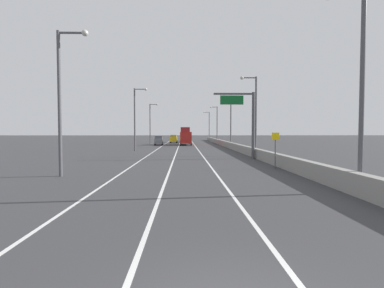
% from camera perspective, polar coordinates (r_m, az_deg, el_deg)
% --- Properties ---
extents(ground_plane, '(320.00, 320.00, 0.00)m').
position_cam_1_polar(ground_plane, '(68.99, -0.80, -0.14)').
color(ground_plane, '#38383A').
extents(lane_stripe_left, '(0.16, 130.00, 0.00)m').
position_cam_1_polar(lane_stripe_left, '(60.18, -5.94, -0.53)').
color(lane_stripe_left, silver).
rests_on(lane_stripe_left, ground_plane).
extents(lane_stripe_center, '(0.16, 130.00, 0.00)m').
position_cam_1_polar(lane_stripe_center, '(60.01, -2.61, -0.53)').
color(lane_stripe_center, silver).
rests_on(lane_stripe_center, ground_plane).
extents(lane_stripe_right, '(0.16, 130.00, 0.00)m').
position_cam_1_polar(lane_stripe_right, '(60.04, 0.73, -0.53)').
color(lane_stripe_right, silver).
rests_on(lane_stripe_right, ground_plane).
extents(jersey_barrier_right, '(0.60, 120.00, 1.10)m').
position_cam_1_polar(jersey_barrier_right, '(45.77, 9.08, -0.80)').
color(jersey_barrier_right, gray).
rests_on(jersey_barrier_right, ground_plane).
extents(overhead_sign_gantry, '(4.68, 0.36, 7.50)m').
position_cam_1_polar(overhead_sign_gantry, '(34.34, 10.41, 5.10)').
color(overhead_sign_gantry, '#47474C').
rests_on(overhead_sign_gantry, ground_plane).
extents(speed_advisory_sign, '(0.60, 0.11, 3.00)m').
position_cam_1_polar(speed_advisory_sign, '(25.54, 15.59, -0.68)').
color(speed_advisory_sign, '#4C4C51').
rests_on(speed_advisory_sign, ground_plane).
extents(lamp_post_right_near, '(2.14, 0.44, 9.99)m').
position_cam_1_polar(lamp_post_right_near, '(17.29, 28.93, 10.90)').
color(lamp_post_right_near, '#4C4C51').
rests_on(lamp_post_right_near, ground_plane).
extents(lamp_post_right_second, '(2.14, 0.44, 9.99)m').
position_cam_1_polar(lamp_post_right_second, '(38.50, 11.70, 6.31)').
color(lamp_post_right_second, '#4C4C51').
rests_on(lamp_post_right_second, ground_plane).
extents(lamp_post_right_third, '(2.14, 0.44, 9.99)m').
position_cam_1_polar(lamp_post_right_third, '(60.80, 7.17, 4.91)').
color(lamp_post_right_third, '#4C4C51').
rests_on(lamp_post_right_third, ground_plane).
extents(lamp_post_right_fourth, '(2.14, 0.44, 9.99)m').
position_cam_1_polar(lamp_post_right_fourth, '(83.21, 4.62, 4.25)').
color(lamp_post_right_fourth, '#4C4C51').
rests_on(lamp_post_right_fourth, ground_plane).
extents(lamp_post_right_fifth, '(2.14, 0.44, 9.99)m').
position_cam_1_polar(lamp_post_right_fifth, '(105.72, 3.16, 3.87)').
color(lamp_post_right_fifth, '#4C4C51').
rests_on(lamp_post_right_fifth, ground_plane).
extents(lamp_post_left_near, '(2.14, 0.44, 9.99)m').
position_cam_1_polar(lamp_post_left_near, '(22.50, -23.33, 8.97)').
color(lamp_post_left_near, '#4C4C51').
rests_on(lamp_post_left_near, ground_plane).
extents(lamp_post_left_mid, '(2.14, 0.44, 9.99)m').
position_cam_1_polar(lamp_post_left_mid, '(48.61, -10.56, 5.51)').
color(lamp_post_left_mid, '#4C4C51').
rests_on(lamp_post_left_mid, ground_plane).
extents(lamp_post_left_far, '(2.14, 0.44, 9.99)m').
position_cam_1_polar(lamp_post_left_far, '(75.61, -7.80, 4.42)').
color(lamp_post_left_far, '#4C4C51').
rests_on(lamp_post_left_far, ground_plane).
extents(car_silver_0, '(1.91, 4.10, 2.06)m').
position_cam_1_polar(car_silver_0, '(87.69, -1.23, 1.08)').
color(car_silver_0, '#B7B7BC').
rests_on(car_silver_0, ground_plane).
extents(car_gray_1, '(2.00, 4.22, 2.10)m').
position_cam_1_polar(car_gray_1, '(68.16, -6.35, 0.69)').
color(car_gray_1, slate).
rests_on(car_gray_1, ground_plane).
extents(car_black_2, '(1.96, 4.14, 1.96)m').
position_cam_1_polar(car_black_2, '(79.16, -1.36, 0.90)').
color(car_black_2, black).
rests_on(car_black_2, ground_plane).
extents(car_yellow_3, '(1.93, 4.40, 2.15)m').
position_cam_1_polar(car_yellow_3, '(79.86, -3.52, 0.97)').
color(car_yellow_3, gold).
rests_on(car_yellow_3, ground_plane).
extents(box_truck, '(2.68, 9.43, 4.06)m').
position_cam_1_polar(box_truck, '(68.39, -1.27, 1.39)').
color(box_truck, '#A51E19').
rests_on(box_truck, ground_plane).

